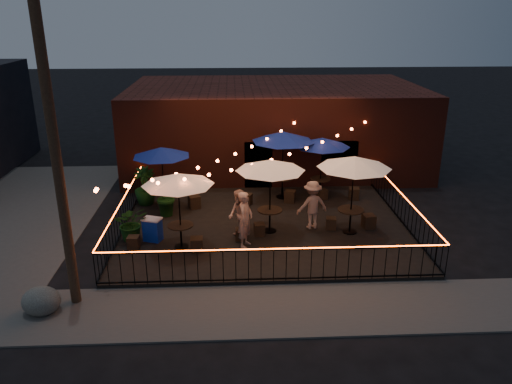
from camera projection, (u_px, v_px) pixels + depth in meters
ground at (268, 254)px, 16.20m from camera, size 110.00×110.00×0.00m
patio at (264, 226)px, 18.05m from camera, size 10.00×8.00×0.15m
sidewalk at (277, 310)px, 13.15m from camera, size 18.00×2.50×0.05m
brick_building at (274, 126)px, 24.93m from camera, size 14.00×8.00×4.00m
utility_pole at (57, 161)px, 12.14m from camera, size 0.26×0.26×8.00m
fence_front at (274, 265)px, 14.10m from camera, size 10.00×0.04×1.04m
fence_left at (124, 214)px, 17.62m from camera, size 0.04×8.00×1.04m
fence_right at (402, 209)px, 18.08m from camera, size 0.04×8.00×1.04m
festoon_lights at (236, 165)px, 16.88m from camera, size 10.02×8.72×1.32m
cafe_table_0 at (178, 180)px, 15.55m from camera, size 2.52×2.52×2.53m
cafe_table_1 at (161, 153)px, 18.84m from camera, size 2.76×2.76×2.44m
cafe_table_2 at (270, 166)px, 16.68m from camera, size 2.42×2.42×2.61m
cafe_table_3 at (283, 137)px, 19.80m from camera, size 3.13×3.13×2.78m
cafe_table_4 at (354, 163)px, 16.56m from camera, size 2.93×2.93×2.75m
cafe_table_5 at (322, 143)px, 19.98m from camera, size 2.60×2.60×2.50m
bistro_chair_0 at (134, 243)px, 16.15m from camera, size 0.39×0.39×0.43m
bistro_chair_1 at (197, 245)px, 15.97m from camera, size 0.40×0.40×0.47m
bistro_chair_2 at (163, 202)px, 19.46m from camera, size 0.50×0.50×0.48m
bistro_chair_3 at (194, 202)px, 19.48m from camera, size 0.54×0.54×0.50m
bistro_chair_4 at (241, 234)px, 16.77m from camera, size 0.35×0.35×0.41m
bistro_chair_5 at (259, 229)px, 17.13m from camera, size 0.38×0.38×0.43m
bistro_chair_6 at (247, 199)px, 19.85m from camera, size 0.47×0.47×0.43m
bistro_chair_7 at (290, 196)px, 20.06m from camera, size 0.51×0.51×0.48m
bistro_chair_8 at (331, 223)px, 17.62m from camera, size 0.41×0.41×0.42m
bistro_chair_9 at (369, 221)px, 17.70m from camera, size 0.47×0.47×0.49m
bistro_chair_10 at (322, 194)px, 20.40m from camera, size 0.44×0.44×0.42m
bistro_chair_11 at (354, 194)px, 20.39m from camera, size 0.45×0.45×0.47m
patron_a at (245, 219)px, 16.08m from camera, size 0.67×0.81×1.89m
patron_b at (239, 215)px, 16.57m from camera, size 0.91×1.03×1.75m
patron_c at (312, 205)px, 17.48m from camera, size 1.26×0.92×1.74m
potted_shrub_a at (131, 223)px, 16.66m from camera, size 1.29×1.18×1.21m
potted_shrub_b at (168, 196)px, 18.60m from camera, size 0.98×0.86×1.52m
potted_shrub_c at (145, 186)px, 19.71m from camera, size 1.00×1.00×1.49m
cooler at (153, 229)px, 16.67m from camera, size 0.71×0.61×0.80m
boulder at (41, 301)px, 12.91m from camera, size 1.13×1.04×0.73m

